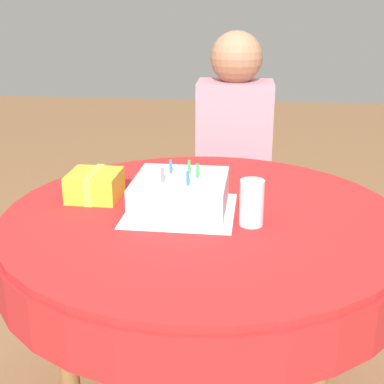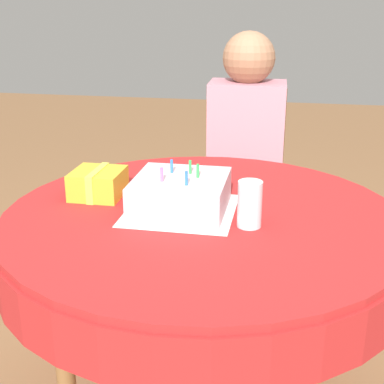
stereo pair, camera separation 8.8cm
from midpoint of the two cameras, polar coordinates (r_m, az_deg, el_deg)
dining_table at (r=1.57m, az=-0.42°, el=-5.14°), size 1.17×1.17×0.76m
chair at (r=2.48m, az=3.39°, el=0.62°), size 0.38×0.38×0.96m
person at (r=2.32m, az=3.41°, el=5.05°), size 0.33×0.31×1.22m
napkin at (r=1.55m, az=-2.81°, el=-1.94°), size 0.31×0.31×0.00m
birthday_cake at (r=1.53m, az=-2.85°, el=-0.20°), size 0.26×0.26×0.14m
drinking_glass at (r=1.43m, az=4.65°, el=-1.17°), size 0.07×0.07×0.13m
gift_box at (r=1.67m, az=-11.82°, el=0.69°), size 0.15×0.16×0.09m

